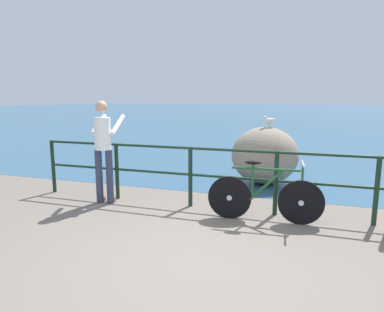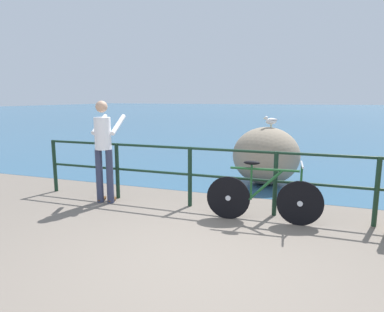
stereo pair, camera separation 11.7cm
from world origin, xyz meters
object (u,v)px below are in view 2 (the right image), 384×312
(seagull, at_px, (271,121))
(person_at_railing, at_px, (104,147))
(bicycle, at_px, (264,197))
(breakwater_boulder_main, at_px, (266,156))

(seagull, bearing_deg, person_at_railing, 5.13)
(bicycle, xyz_separation_m, person_at_railing, (-2.76, 0.07, 0.60))
(person_at_railing, bearing_deg, seagull, -54.74)
(person_at_railing, height_order, breakwater_boulder_main, person_at_railing)
(seagull, bearing_deg, breakwater_boulder_main, -30.45)
(person_at_railing, relative_size, seagull, 5.69)
(bicycle, relative_size, breakwater_boulder_main, 1.21)
(person_at_railing, xyz_separation_m, breakwater_boulder_main, (2.50, 2.26, -0.38))
(breakwater_boulder_main, xyz_separation_m, seagull, (0.08, 0.01, 0.75))
(bicycle, relative_size, seagull, 5.43)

